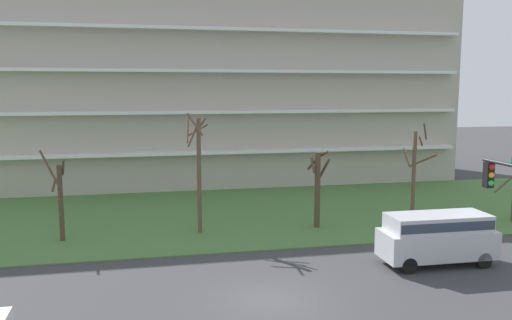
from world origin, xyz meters
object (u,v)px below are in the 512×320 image
tree_right (415,172)px  van_silver_center_left (437,235)px  tree_far_left (60,199)px  tree_center (318,186)px  tree_left (198,168)px

tree_right → van_silver_center_left: bearing=-111.0°
tree_far_left → van_silver_center_left: 18.88m
tree_center → van_silver_center_left: tree_center is taller
tree_far_left → van_silver_center_left: bearing=-22.7°
tree_center → tree_left: bearing=177.3°
tree_center → tree_right: tree_right is taller
tree_left → tree_right: 12.99m
tree_far_left → tree_center: (14.05, -0.14, 0.15)m
tree_left → tree_right: tree_left is taller
tree_far_left → tree_center: 14.05m
tree_far_left → tree_right: tree_right is taller
tree_far_left → van_silver_center_left: tree_far_left is taller
tree_left → tree_right: size_ratio=1.11×
tree_far_left → tree_right: bearing=0.3°
tree_left → tree_center: size_ratio=1.49×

